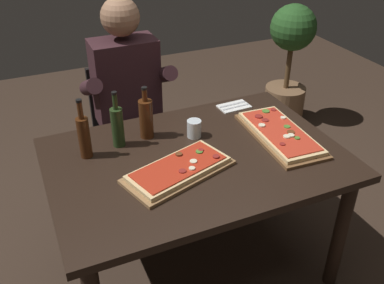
# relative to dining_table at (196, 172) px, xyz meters

# --- Properties ---
(ground_plane) EXTENTS (6.40, 6.40, 0.00)m
(ground_plane) POSITION_rel_dining_table_xyz_m (0.00, 0.00, -0.64)
(ground_plane) COLOR #38281E
(dining_table) EXTENTS (1.40, 0.96, 0.74)m
(dining_table) POSITION_rel_dining_table_xyz_m (0.00, 0.00, 0.00)
(dining_table) COLOR black
(dining_table) RESTS_ON ground_plane
(pizza_rectangular_front) EXTENTS (0.55, 0.38, 0.05)m
(pizza_rectangular_front) POSITION_rel_dining_table_xyz_m (-0.13, -0.10, 0.11)
(pizza_rectangular_front) COLOR olive
(pizza_rectangular_front) RESTS_ON dining_table
(pizza_rectangular_left) EXTENTS (0.28, 0.56, 0.05)m
(pizza_rectangular_left) POSITION_rel_dining_table_xyz_m (0.47, -0.01, 0.12)
(pizza_rectangular_left) COLOR brown
(pizza_rectangular_left) RESTS_ON dining_table
(wine_bottle_dark) EXTENTS (0.07, 0.07, 0.28)m
(wine_bottle_dark) POSITION_rel_dining_table_xyz_m (-0.16, 0.27, 0.20)
(wine_bottle_dark) COLOR #47230F
(wine_bottle_dark) RESTS_ON dining_table
(oil_bottle_amber) EXTENTS (0.06, 0.06, 0.29)m
(oil_bottle_amber) POSITION_rel_dining_table_xyz_m (-0.31, 0.24, 0.21)
(oil_bottle_amber) COLOR #233819
(oil_bottle_amber) RESTS_ON dining_table
(vinegar_bottle_green) EXTENTS (0.06, 0.06, 0.30)m
(vinegar_bottle_green) POSITION_rel_dining_table_xyz_m (-0.48, 0.21, 0.21)
(vinegar_bottle_green) COLOR #47230F
(vinegar_bottle_green) RESTS_ON dining_table
(tumbler_near_camera) EXTENTS (0.07, 0.07, 0.09)m
(tumbler_near_camera) POSITION_rel_dining_table_xyz_m (0.07, 0.17, 0.13)
(tumbler_near_camera) COLOR silver
(tumbler_near_camera) RESTS_ON dining_table
(napkin_cutlery_set) EXTENTS (0.18, 0.12, 0.01)m
(napkin_cutlery_set) POSITION_rel_dining_table_xyz_m (0.41, 0.38, 0.10)
(napkin_cutlery_set) COLOR white
(napkin_cutlery_set) RESTS_ON dining_table
(diner_chair) EXTENTS (0.44, 0.44, 0.87)m
(diner_chair) POSITION_rel_dining_table_xyz_m (-0.11, 0.86, -0.16)
(diner_chair) COLOR black
(diner_chair) RESTS_ON ground_plane
(seated_diner) EXTENTS (0.53, 0.41, 1.33)m
(seated_diner) POSITION_rel_dining_table_xyz_m (-0.11, 0.74, 0.10)
(seated_diner) COLOR #23232D
(seated_diner) RESTS_ON ground_plane
(potted_plant_corner) EXTENTS (0.37, 0.37, 1.03)m
(potted_plant_corner) POSITION_rel_dining_table_xyz_m (1.42, 1.25, -0.09)
(potted_plant_corner) COLOR #846042
(potted_plant_corner) RESTS_ON ground_plane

